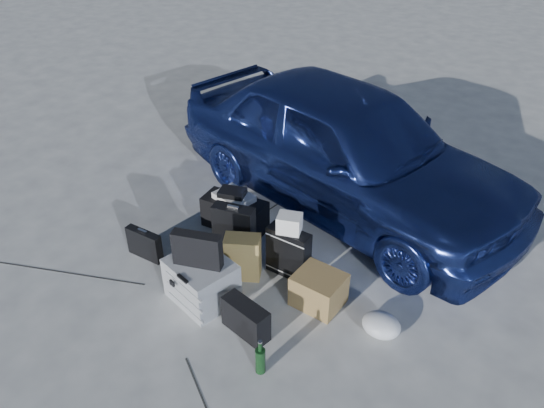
# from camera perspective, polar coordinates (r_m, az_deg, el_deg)

# --- Properties ---
(ground) EXTENTS (60.00, 60.00, 0.00)m
(ground) POSITION_cam_1_polar(r_m,az_deg,el_deg) (5.13, -6.28, -9.66)
(ground) COLOR beige
(ground) RESTS_ON ground
(car) EXTENTS (4.61, 2.86, 1.46)m
(car) POSITION_cam_1_polar(r_m,az_deg,el_deg) (6.07, 7.82, 6.15)
(car) COLOR navy
(car) RESTS_ON ground
(pelican_case) EXTENTS (0.70, 0.63, 0.42)m
(pelican_case) POSITION_cam_1_polar(r_m,az_deg,el_deg) (4.97, -7.58, -8.19)
(pelican_case) COLOR #929496
(pelican_case) RESTS_ON ground
(laptop_bag) EXTENTS (0.46, 0.23, 0.33)m
(laptop_bag) POSITION_cam_1_polar(r_m,az_deg,el_deg) (4.72, -8.05, -4.89)
(laptop_bag) COLOR black
(laptop_bag) RESTS_ON pelican_case
(briefcase) EXTENTS (0.41, 0.10, 0.32)m
(briefcase) POSITION_cam_1_polar(r_m,az_deg,el_deg) (5.59, -13.55, -4.22)
(briefcase) COLOR black
(briefcase) RESTS_ON ground
(suitcase_left) EXTENTS (0.45, 0.23, 0.56)m
(suitcase_left) POSITION_cam_1_polar(r_m,az_deg,el_deg) (5.44, -4.10, -2.82)
(suitcase_left) COLOR black
(suitcase_left) RESTS_ON ground
(suitcase_right) EXTENTS (0.44, 0.18, 0.52)m
(suitcase_right) POSITION_cam_1_polar(r_m,az_deg,el_deg) (5.17, 1.78, -5.24)
(suitcase_right) COLOR black
(suitcase_right) RESTS_ON ground
(white_carton) EXTENTS (0.26, 0.23, 0.18)m
(white_carton) POSITION_cam_1_polar(r_m,az_deg,el_deg) (4.96, 1.89, -2.10)
(white_carton) COLOR silver
(white_carton) RESTS_ON suitcase_right
(duffel_bag) EXTENTS (0.72, 0.34, 0.36)m
(duffel_bag) POSITION_cam_1_polar(r_m,az_deg,el_deg) (5.86, -4.02, -1.05)
(duffel_bag) COLOR black
(duffel_bag) RESTS_ON ground
(flat_box_white) EXTENTS (0.46, 0.39, 0.07)m
(flat_box_white) POSITION_cam_1_polar(r_m,az_deg,el_deg) (5.75, -4.10, 0.76)
(flat_box_white) COLOR silver
(flat_box_white) RESTS_ON duffel_bag
(flat_box_black) EXTENTS (0.32, 0.26, 0.06)m
(flat_box_black) POSITION_cam_1_polar(r_m,az_deg,el_deg) (5.71, -4.30, 1.24)
(flat_box_black) COLOR black
(flat_box_black) RESTS_ON flat_box_white
(kraft_bag) EXTENTS (0.40, 0.33, 0.46)m
(kraft_bag) POSITION_cam_1_polar(r_m,az_deg,el_deg) (5.17, -3.18, -5.70)
(kraft_bag) COLOR #9D8144
(kraft_bag) RESTS_ON ground
(cardboard_box) EXTENTS (0.46, 0.42, 0.32)m
(cardboard_box) POSITION_cam_1_polar(r_m,az_deg,el_deg) (4.93, 5.05, -9.17)
(cardboard_box) COLOR olive
(cardboard_box) RESTS_ON ground
(plastic_bag) EXTENTS (0.36, 0.31, 0.19)m
(plastic_bag) POSITION_cam_1_polar(r_m,az_deg,el_deg) (4.79, 11.67, -12.63)
(plastic_bag) COLOR silver
(plastic_bag) RESTS_ON ground
(messenger_bag) EXTENTS (0.48, 0.27, 0.32)m
(messenger_bag) POSITION_cam_1_polar(r_m,az_deg,el_deg) (4.67, -2.85, -12.21)
(messenger_bag) COLOR black
(messenger_bag) RESTS_ON ground
(green_bottle) EXTENTS (0.09, 0.09, 0.33)m
(green_bottle) POSITION_cam_1_polar(r_m,az_deg,el_deg) (4.37, -1.26, -16.13)
(green_bottle) COLOR black
(green_bottle) RESTS_ON ground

